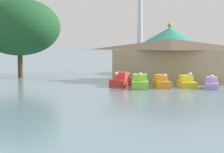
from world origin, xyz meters
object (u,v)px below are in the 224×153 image
at_px(pedal_boat_lavender, 212,84).
at_px(boathouse, 171,59).
at_px(green_roof_pavilion, 169,47).
at_px(pedal_boat_yellow, 187,82).
at_px(pedal_boat_orange, 162,82).
at_px(pedal_boat_red, 121,81).
at_px(pedal_boat_lime, 140,83).
at_px(shoreline_tree_tall_left, 19,27).

height_order(pedal_boat_lavender, boathouse, boathouse).
bearing_deg(green_roof_pavilion, pedal_boat_yellow, -81.50).
bearing_deg(boathouse, green_roof_pavilion, 94.14).
distance_m(pedal_boat_orange, pedal_boat_yellow, 2.77).
xyz_separation_m(pedal_boat_orange, green_roof_pavilion, (-0.25, 19.73, 3.48)).
xyz_separation_m(pedal_boat_red, pedal_boat_yellow, (6.86, 0.81, -0.11)).
relative_size(pedal_boat_orange, pedal_boat_yellow, 0.95).
xyz_separation_m(pedal_boat_orange, pedal_boat_lavender, (5.03, 0.11, -0.05)).
height_order(pedal_boat_lime, boathouse, boathouse).
bearing_deg(boathouse, pedal_boat_orange, -94.94).
distance_m(pedal_boat_red, boathouse, 8.95).
bearing_deg(pedal_boat_lime, pedal_boat_orange, 110.62).
bearing_deg(green_roof_pavilion, pedal_boat_orange, -89.29).
bearing_deg(shoreline_tree_tall_left, pedal_boat_lavender, -17.42).
bearing_deg(pedal_boat_orange, pedal_boat_yellow, 94.64).
distance_m(pedal_boat_red, green_roof_pavilion, 20.15).
xyz_separation_m(pedal_boat_lavender, boathouse, (-4.39, 7.34, 2.19)).
bearing_deg(boathouse, pedal_boat_yellow, -73.37).
distance_m(boathouse, green_roof_pavilion, 12.39).
distance_m(pedal_boat_orange, shoreline_tree_tall_left, 21.72).
xyz_separation_m(pedal_boat_red, boathouse, (4.97, 7.15, 2.07)).
distance_m(pedal_boat_red, pedal_boat_lavender, 9.36).
distance_m(pedal_boat_lavender, shoreline_tree_tall_left, 26.28).
distance_m(pedal_boat_red, pedal_boat_lime, 2.65).
xyz_separation_m(pedal_boat_lime, shoreline_tree_tall_left, (-17.20, 8.92, 6.13)).
xyz_separation_m(pedal_boat_red, pedal_boat_lavender, (9.36, -0.19, -0.12)).
bearing_deg(pedal_boat_lavender, pedal_boat_lime, -78.00).
distance_m(pedal_boat_lavender, boathouse, 8.83).
distance_m(pedal_boat_orange, pedal_boat_lavender, 5.03).
distance_m(pedal_boat_lime, pedal_boat_lavender, 7.27).
bearing_deg(pedal_boat_lavender, pedal_boat_orange, -86.85).
relative_size(pedal_boat_red, pedal_boat_lime, 0.93).
relative_size(pedal_boat_red, green_roof_pavilion, 0.28).
bearing_deg(pedal_boat_lime, green_roof_pavilion, 166.71).
distance_m(pedal_boat_orange, boathouse, 7.78).
xyz_separation_m(pedal_boat_lime, pedal_boat_orange, (2.12, 1.17, -0.05)).
bearing_deg(shoreline_tree_tall_left, pedal_boat_yellow, -16.91).
bearing_deg(shoreline_tree_tall_left, boathouse, -0.88).
distance_m(pedal_boat_red, shoreline_tree_tall_left, 17.83).
xyz_separation_m(green_roof_pavilion, shoreline_tree_tall_left, (-19.08, -11.98, 2.70)).
height_order(pedal_boat_lime, pedal_boat_lavender, pedal_boat_lime).
distance_m(pedal_boat_lavender, green_roof_pavilion, 20.62).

